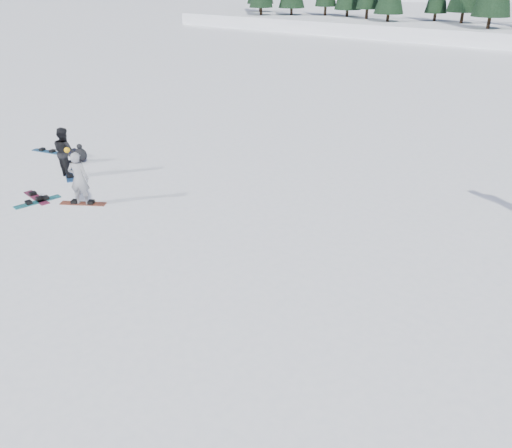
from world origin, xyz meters
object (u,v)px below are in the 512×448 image
(snowboard_loose_a, at_px, (38,202))
(seated_rider, at_px, (80,155))
(snowboarder_woman, at_px, (79,178))
(snowboarder_man, at_px, (65,152))
(gear_bag, at_px, (75,153))
(snowboard_loose_b, at_px, (37,198))
(snowboard_loose_c, at_px, (47,152))

(snowboard_loose_a, bearing_deg, seated_rider, 44.43)
(snowboarder_woman, relative_size, snowboarder_man, 1.05)
(snowboarder_man, bearing_deg, snowboarder_woman, 162.56)
(gear_bag, xyz_separation_m, snowboard_loose_b, (2.63, -3.28, -0.14))
(snowboarder_man, bearing_deg, snowboard_loose_a, 130.22)
(snowboarder_woman, bearing_deg, snowboarder_man, -55.53)
(snowboard_loose_c, bearing_deg, seated_rider, -11.55)
(seated_rider, relative_size, snowboard_loose_a, 0.63)
(snowboarder_woman, xyz_separation_m, snowboard_loose_c, (-5.78, 2.20, -0.88))
(seated_rider, relative_size, gear_bag, 2.10)
(seated_rider, height_order, snowboard_loose_b, seated_rider)
(seated_rider, bearing_deg, snowboarder_man, -32.16)
(snowboarder_woman, relative_size, snowboard_loose_a, 1.28)
(snowboarder_woman, height_order, gear_bag, snowboarder_woman)
(snowboarder_woman, xyz_separation_m, snowboard_loose_a, (-1.30, -0.86, -0.88))
(seated_rider, bearing_deg, snowboard_loose_c, -158.43)
(seated_rider, xyz_separation_m, snowboard_loose_b, (1.93, -3.03, -0.27))
(snowboarder_man, bearing_deg, gear_bag, -32.75)
(snowboard_loose_b, relative_size, snowboard_loose_c, 1.00)
(snowboarder_woman, distance_m, snowboarder_man, 2.91)
(snowboard_loose_c, bearing_deg, snowboard_loose_a, -49.36)
(seated_rider, bearing_deg, snowboard_loose_b, -39.39)
(seated_rider, relative_size, snowboard_loose_c, 0.63)
(gear_bag, distance_m, snowboard_loose_c, 1.55)
(snowboarder_man, height_order, gear_bag, snowboarder_man)
(snowboarder_man, relative_size, snowboard_loose_c, 1.22)
(snowboard_loose_b, bearing_deg, snowboarder_woman, 30.30)
(gear_bag, height_order, snowboard_loose_a, gear_bag)
(snowboard_loose_b, bearing_deg, gear_bag, 136.25)
(snowboarder_man, distance_m, snowboard_loose_b, 2.33)
(snowboard_loose_a, bearing_deg, snowboarder_woman, -47.70)
(snowboarder_man, xyz_separation_m, seated_rider, (-0.93, 1.12, -0.63))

